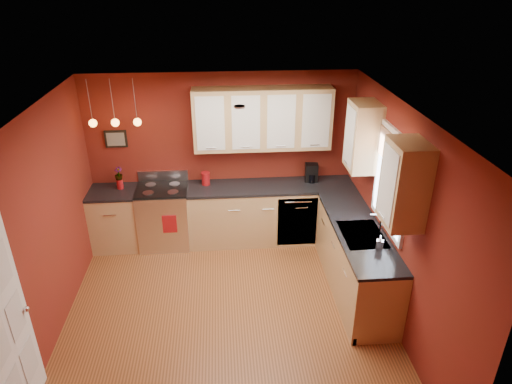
{
  "coord_description": "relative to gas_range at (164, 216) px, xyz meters",
  "views": [
    {
      "loc": [
        -0.01,
        -4.42,
        3.91
      ],
      "look_at": [
        0.43,
        1.0,
        1.23
      ],
      "focal_mm": 32.0,
      "sensor_mm": 36.0,
      "label": 1
    }
  ],
  "objects": [
    {
      "name": "counter_right",
      "position": [
        2.62,
        -1.35,
        0.44
      ],
      "size": [
        0.62,
        2.1,
        0.04
      ],
      "primitive_type": "cube",
      "color": "black",
      "rests_on": "base_cabinets_right"
    },
    {
      "name": "base_cabinets_right",
      "position": [
        2.62,
        -1.35,
        -0.03
      ],
      "size": [
        0.6,
        2.1,
        0.9
      ],
      "primitive_type": "cube",
      "color": "tan",
      "rests_on": "floor"
    },
    {
      "name": "wall_front",
      "position": [
        0.92,
        -3.9,
        0.82
      ],
      "size": [
        4.0,
        0.02,
        2.6
      ],
      "primitive_type": "cube",
      "color": "maroon",
      "rests_on": "floor"
    },
    {
      "name": "upper_cabinets_back",
      "position": [
        1.52,
        0.12,
        1.47
      ],
      "size": [
        2.0,
        0.35,
        0.9
      ],
      "primitive_type": "cube",
      "color": "tan",
      "rests_on": "wall_back"
    },
    {
      "name": "base_cabinets_back_right",
      "position": [
        1.65,
        -0.0,
        -0.03
      ],
      "size": [
        2.54,
        0.6,
        0.9
      ],
      "primitive_type": "cube",
      "color": "tan",
      "rests_on": "floor"
    },
    {
      "name": "flowers",
      "position": [
        -0.62,
        0.08,
        0.69
      ],
      "size": [
        0.14,
        0.14,
        0.21
      ],
      "primitive_type": "imported",
      "rotation": [
        0.0,
        0.0,
        -0.15
      ],
      "color": "maroon",
      "rests_on": "red_vase"
    },
    {
      "name": "dishwasher_front",
      "position": [
        2.02,
        -0.29,
        -0.03
      ],
      "size": [
        0.6,
        0.02,
        0.8
      ],
      "primitive_type": "cube",
      "color": "silver",
      "rests_on": "base_cabinets_back_right"
    },
    {
      "name": "upper_cabinets_right",
      "position": [
        2.75,
        -1.48,
        1.47
      ],
      "size": [
        0.35,
        1.95,
        0.9
      ],
      "primitive_type": "cube",
      "color": "tan",
      "rests_on": "wall_right"
    },
    {
      "name": "soap_pump",
      "position": [
        2.72,
        -1.85,
        0.55
      ],
      "size": [
        0.11,
        0.11,
        0.18
      ],
      "primitive_type": "imported",
      "rotation": [
        0.0,
        0.0,
        -0.41
      ],
      "color": "silver",
      "rests_on": "counter_right"
    },
    {
      "name": "ceiling",
      "position": [
        0.92,
        -1.8,
        2.12
      ],
      "size": [
        4.0,
        4.2,
        0.02
      ],
      "primitive_type": "cube",
      "color": "beige",
      "rests_on": "wall_back"
    },
    {
      "name": "door_left_wall",
      "position": [
        -1.05,
        -3.0,
        0.54
      ],
      "size": [
        0.12,
        0.82,
        2.05
      ],
      "color": "white",
      "rests_on": "floor"
    },
    {
      "name": "gas_range",
      "position": [
        0.0,
        0.0,
        0.0
      ],
      "size": [
        0.76,
        0.64,
        1.11
      ],
      "color": "silver",
      "rests_on": "floor"
    },
    {
      "name": "floor",
      "position": [
        0.92,
        -1.8,
        -0.48
      ],
      "size": [
        4.2,
        4.2,
        0.0
      ],
      "primitive_type": "plane",
      "color": "#9B572D",
      "rests_on": "ground"
    },
    {
      "name": "red_canister",
      "position": [
        0.66,
        0.11,
        0.56
      ],
      "size": [
        0.13,
        0.13,
        0.2
      ],
      "color": "maroon",
      "rests_on": "counter_back_right"
    },
    {
      "name": "wall_back",
      "position": [
        0.92,
        0.3,
        0.82
      ],
      "size": [
        4.0,
        0.02,
        2.6
      ],
      "primitive_type": "cube",
      "color": "maroon",
      "rests_on": "floor"
    },
    {
      "name": "wall_right",
      "position": [
        2.92,
        -1.8,
        0.82
      ],
      "size": [
        0.02,
        4.2,
        2.6
      ],
      "primitive_type": "cube",
      "color": "maroon",
      "rests_on": "floor"
    },
    {
      "name": "coffee_maker",
      "position": [
        2.28,
        0.11,
        0.59
      ],
      "size": [
        0.21,
        0.2,
        0.28
      ],
      "rotation": [
        0.0,
        0.0,
        -0.1
      ],
      "color": "black",
      "rests_on": "counter_back_right"
    },
    {
      "name": "sink",
      "position": [
        2.62,
        -1.5,
        0.43
      ],
      "size": [
        0.5,
        0.7,
        0.33
      ],
      "color": "gray",
      "rests_on": "counter_right"
    },
    {
      "name": "counter_back_right",
      "position": [
        1.65,
        -0.0,
        0.44
      ],
      "size": [
        2.54,
        0.62,
        0.04
      ],
      "primitive_type": "cube",
      "color": "black",
      "rests_on": "base_cabinets_back_right"
    },
    {
      "name": "red_vase",
      "position": [
        -0.62,
        0.08,
        0.53
      ],
      "size": [
        0.09,
        0.09,
        0.15
      ],
      "primitive_type": "cylinder",
      "color": "maroon",
      "rests_on": "counter_back_left"
    },
    {
      "name": "wall_picture",
      "position": [
        -0.63,
        0.28,
        1.17
      ],
      "size": [
        0.32,
        0.03,
        0.26
      ],
      "primitive_type": "cube",
      "color": "black",
      "rests_on": "wall_back"
    },
    {
      "name": "base_cabinets_back_left",
      "position": [
        -0.73,
        -0.0,
        -0.03
      ],
      "size": [
        0.7,
        0.6,
        0.9
      ],
      "primitive_type": "cube",
      "color": "tan",
      "rests_on": "floor"
    },
    {
      "name": "counter_back_left",
      "position": [
        -0.73,
        -0.0,
        0.44
      ],
      "size": [
        0.7,
        0.62,
        0.04
      ],
      "primitive_type": "cube",
      "color": "black",
      "rests_on": "base_cabinets_back_left"
    },
    {
      "name": "wall_left",
      "position": [
        -1.08,
        -1.8,
        0.82
      ],
      "size": [
        0.02,
        4.2,
        2.6
      ],
      "primitive_type": "cube",
      "color": "maroon",
      "rests_on": "floor"
    },
    {
      "name": "dish_towel",
      "position": [
        0.11,
        -0.33,
        0.04
      ],
      "size": [
        0.21,
        0.01,
        0.28
      ],
      "primitive_type": "cube",
      "color": "maroon",
      "rests_on": "gas_range"
    },
    {
      "name": "window",
      "position": [
        2.89,
        -1.5,
        1.21
      ],
      "size": [
        0.06,
        1.02,
        1.22
      ],
      "color": "white",
      "rests_on": "wall_right"
    },
    {
      "name": "pendant_lights",
      "position": [
        -0.53,
        -0.05,
        1.53
      ],
      "size": [
        0.71,
        0.11,
        0.66
      ],
      "color": "gray",
      "rests_on": "ceiling"
    }
  ]
}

